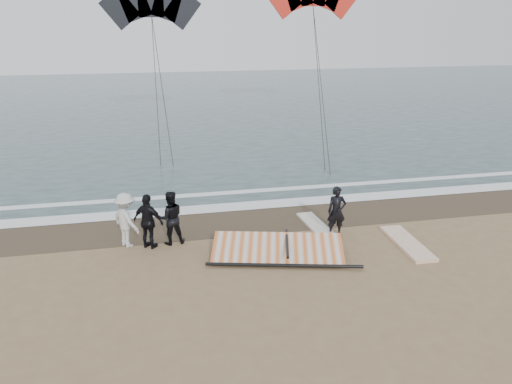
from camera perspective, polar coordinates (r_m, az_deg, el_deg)
The scene contains 12 objects.
ground at distance 14.74m, azimuth 6.83°, elevation -9.36°, with size 120.00×120.00×0.00m, color #8C704C.
sea at distance 45.95m, azimuth -6.58°, elevation 10.26°, with size 120.00×54.00×0.02m, color #233838.
wet_sand at distance 18.63m, azimuth 2.42°, elevation -2.92°, with size 120.00×2.80×0.01m, color #4C3D2B.
foam_near at distance 19.89m, azimuth 1.42°, elevation -1.38°, with size 120.00×0.90×0.01m, color white.
foam_far at distance 21.45m, azimuth 0.37°, elevation 0.17°, with size 120.00×0.45×0.01m, color white.
man_main at distance 17.06m, azimuth 9.20°, elevation -2.19°, with size 0.63×0.41×1.73m, color black.
board_white at distance 17.16m, azimuth 16.89°, elevation -5.61°, with size 0.76×2.71×0.11m, color white.
board_cream at distance 17.96m, azimuth 6.82°, elevation -3.77°, with size 0.62×2.31×0.10m, color beige.
trio_cluster at distance 16.43m, azimuth -12.44°, elevation -3.10°, with size 2.49×1.45×1.82m.
sail_rig at distance 15.67m, azimuth 2.12°, elevation -6.60°, with size 4.55×2.67×0.51m.
kite_red at distance 37.00m, azimuth 6.54°, elevation 21.00°, with size 7.47×7.06×16.39m.
kite_dark at distance 33.35m, azimuth -11.90°, elevation 19.78°, with size 6.80×4.61×11.57m.
Camera 1 is at (-4.38, -12.21, 6.99)m, focal length 35.00 mm.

